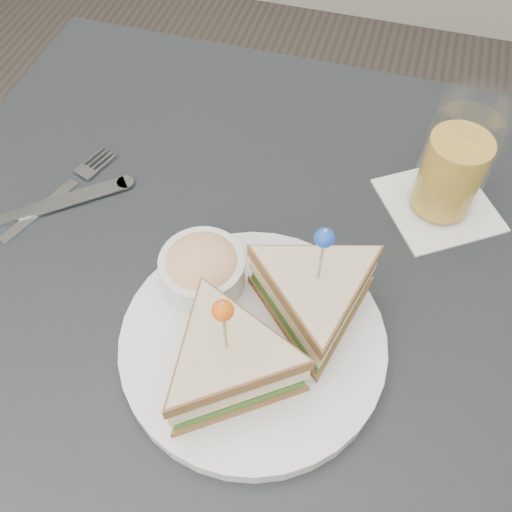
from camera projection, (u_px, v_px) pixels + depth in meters
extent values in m
plane|color=#3F3833|center=(250.00, 477.00, 1.21)|extent=(3.50, 3.50, 0.00)
cube|color=black|center=(244.00, 296.00, 0.61)|extent=(0.80, 0.80, 0.03)
cylinder|color=black|center=(133.00, 210.00, 1.16)|extent=(0.04, 0.04, 0.72)
cylinder|color=black|center=(484.00, 292.00, 1.05)|extent=(0.04, 0.04, 0.72)
cylinder|color=silver|center=(253.00, 344.00, 0.55)|extent=(0.28, 0.28, 0.02)
cylinder|color=silver|center=(253.00, 339.00, 0.54)|extent=(0.28, 0.28, 0.00)
cylinder|color=tan|center=(225.00, 330.00, 0.44)|extent=(0.00, 0.00, 0.08)
sphere|color=#E85B0E|center=(223.00, 310.00, 0.42)|extent=(0.02, 0.02, 0.02)
cylinder|color=tan|center=(321.00, 259.00, 0.48)|extent=(0.00, 0.00, 0.08)
sphere|color=#1842B7|center=(324.00, 238.00, 0.46)|extent=(0.02, 0.02, 0.02)
cylinder|color=silver|center=(203.00, 271.00, 0.57)|extent=(0.09, 0.09, 0.04)
ellipsoid|color=#E0B772|center=(202.00, 264.00, 0.56)|extent=(0.08, 0.08, 0.03)
cube|color=silver|center=(40.00, 211.00, 0.65)|extent=(0.05, 0.11, 0.00)
cube|color=silver|center=(85.00, 172.00, 0.69)|extent=(0.03, 0.02, 0.00)
cube|color=silver|center=(79.00, 196.00, 0.66)|extent=(0.10, 0.09, 0.00)
cylinder|color=silver|center=(125.00, 182.00, 0.68)|extent=(0.03, 0.03, 0.00)
cube|color=white|center=(438.00, 205.00, 0.66)|extent=(0.16, 0.16, 0.00)
cylinder|color=gold|center=(451.00, 174.00, 0.62)|extent=(0.09, 0.09, 0.09)
cylinder|color=white|center=(457.00, 158.00, 0.60)|extent=(0.10, 0.10, 0.15)
cube|color=white|center=(467.00, 137.00, 0.59)|extent=(0.02, 0.02, 0.02)
cube|color=white|center=(454.00, 154.00, 0.58)|extent=(0.02, 0.02, 0.02)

